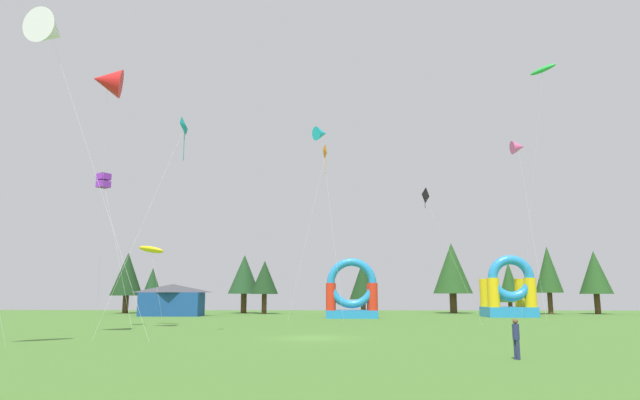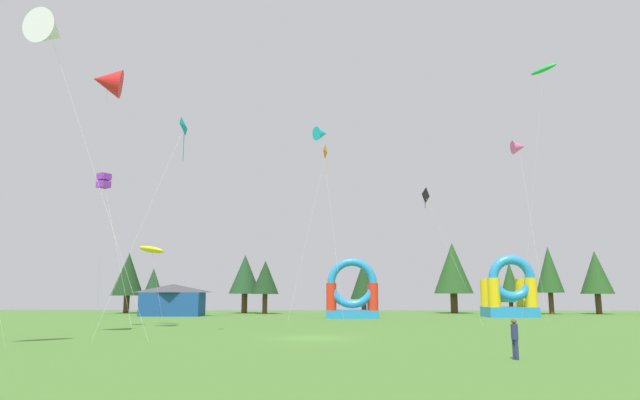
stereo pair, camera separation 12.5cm
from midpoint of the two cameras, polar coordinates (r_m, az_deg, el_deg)
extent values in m
plane|color=#47752D|center=(33.19, -0.76, -14.04)|extent=(120.00, 120.00, 0.00)
ellipsoid|color=yellow|center=(48.63, -17.09, -4.90)|extent=(2.53, 1.50, 1.05)
cylinder|color=silver|center=(48.09, -16.54, -8.61)|extent=(1.44, 0.38, 6.25)
cube|color=purple|center=(46.00, -21.53, 1.51)|extent=(1.12, 1.12, 0.50)
cube|color=purple|center=(46.11, -21.48, 2.24)|extent=(1.12, 1.12, 0.50)
cylinder|color=silver|center=(43.41, -20.28, -5.02)|extent=(3.86, 2.53, 11.24)
cone|color=#EA599E|center=(64.44, 19.71, 5.16)|extent=(1.56, 1.55, 1.63)
cylinder|color=silver|center=(60.72, 20.93, -2.75)|extent=(0.22, 4.46, 18.45)
pyramid|color=black|center=(47.09, 10.61, 0.39)|extent=(0.77, 0.94, 1.00)
cylinder|color=black|center=(46.97, 10.71, -0.22)|extent=(0.04, 0.04, 1.03)
cylinder|color=silver|center=(47.16, 13.53, -6.04)|extent=(4.48, 0.69, 10.65)
cone|color=red|center=(42.25, -21.18, 11.35)|extent=(2.60, 2.58, 2.26)
cylinder|color=silver|center=(41.97, -21.65, -0.67)|extent=(1.19, 3.72, 17.23)
pyramid|color=#0C7F7A|center=(36.94, -13.78, 7.39)|extent=(0.49, 0.99, 0.96)
cylinder|color=#0C7F7A|center=(36.65, -13.95, 5.67)|extent=(0.04, 0.04, 2.26)
cylinder|color=silver|center=(34.79, -17.99, -2.50)|extent=(3.80, 3.02, 13.18)
cone|color=white|center=(39.24, -26.18, 15.38)|extent=(2.57, 2.49, 2.32)
cylinder|color=silver|center=(34.09, -22.23, 2.43)|extent=(7.68, 1.47, 18.50)
pyramid|color=orange|center=(58.96, 0.60, 4.95)|extent=(0.56, 1.19, 1.17)
cylinder|color=orange|center=(58.70, 0.52, 3.82)|extent=(0.04, 0.04, 2.39)
cylinder|color=silver|center=(56.42, -1.36, -3.40)|extent=(3.69, 2.14, 17.47)
ellipsoid|color=green|center=(67.05, 21.96, 12.38)|extent=(2.91, 2.69, 1.41)
cylinder|color=silver|center=(64.05, 21.01, 0.77)|extent=(3.15, 2.63, 26.96)
cone|color=#19B7CC|center=(59.12, 0.06, 6.87)|extent=(2.14, 2.12, 1.68)
cylinder|color=silver|center=(55.56, 1.15, -2.30)|extent=(2.23, 3.08, 19.42)
cylinder|color=navy|center=(23.38, 19.65, -14.35)|extent=(0.15, 0.15, 0.75)
cylinder|color=navy|center=(23.47, 19.36, -14.35)|extent=(0.15, 0.15, 0.75)
cylinder|color=navy|center=(23.38, 19.41, -12.70)|extent=(0.37, 0.37, 0.60)
sphere|color=brown|center=(23.36, 19.35, -11.72)|extent=(0.20, 0.20, 0.20)
cube|color=#268CD8|center=(61.57, 3.23, -11.67)|extent=(5.56, 3.76, 0.85)
cylinder|color=red|center=(60.18, 1.06, -9.95)|extent=(1.05, 1.05, 2.90)
cylinder|color=red|center=(60.27, 5.42, -9.90)|extent=(1.05, 1.05, 2.90)
cylinder|color=red|center=(62.88, 1.10, -9.94)|extent=(1.05, 1.05, 2.90)
cylinder|color=red|center=(62.97, 5.27, -9.90)|extent=(1.05, 1.05, 2.90)
torus|color=#268CD8|center=(60.20, 3.23, -8.55)|extent=(5.35, 0.84, 5.35)
cube|color=#268CD8|center=(68.38, 18.82, -10.87)|extent=(5.46, 4.77, 1.12)
cylinder|color=yellow|center=(66.14, 17.41, -9.10)|extent=(1.33, 1.33, 3.26)
cylinder|color=yellow|center=(67.34, 20.83, -8.92)|extent=(1.33, 1.33, 3.26)
cylinder|color=yellow|center=(69.46, 16.66, -9.15)|extent=(1.33, 1.33, 3.26)
cylinder|color=yellow|center=(70.60, 19.94, -8.98)|extent=(1.33, 1.33, 3.26)
torus|color=#268CD8|center=(66.74, 19.06, -7.62)|extent=(5.19, 1.07, 5.19)
cube|color=#19478C|center=(69.76, -15.09, -10.34)|extent=(7.17, 3.50, 2.79)
pyramid|color=#3F3F47|center=(69.75, -15.03, -8.79)|extent=(7.17, 3.50, 1.00)
cylinder|color=#4C331E|center=(82.19, -19.47, -10.12)|extent=(0.79, 0.79, 2.41)
cone|color=#193819|center=(82.24, -19.31, -7.21)|extent=(4.37, 4.37, 5.95)
cylinder|color=#4C331E|center=(82.25, -17.07, -10.55)|extent=(0.58, 0.58, 1.54)
cone|color=#1E4221|center=(82.25, -16.96, -8.36)|extent=(3.21, 3.21, 4.75)
cylinder|color=#4C331E|center=(78.59, -7.93, -10.52)|extent=(0.80, 0.80, 2.67)
cone|color=#1E4221|center=(78.63, -7.86, -7.59)|extent=(4.44, 4.44, 5.38)
cylinder|color=#4C331E|center=(75.85, -5.83, -10.61)|extent=(0.67, 0.67, 2.62)
cone|color=#193819|center=(75.88, -5.78, -7.94)|extent=(3.71, 3.71, 4.46)
cylinder|color=#4C331E|center=(78.13, 4.44, -10.87)|extent=(0.68, 0.68, 1.89)
cone|color=#193819|center=(78.14, 4.41, -8.21)|extent=(3.77, 3.77, 5.38)
cylinder|color=#4C331E|center=(79.89, 13.55, -10.32)|extent=(0.97, 0.97, 2.70)
cone|color=#234C1E|center=(79.97, 13.41, -6.84)|extent=(5.38, 5.38, 7.03)
cylinder|color=#4C331E|center=(81.62, 19.02, -10.47)|extent=(0.57, 0.57, 1.51)
cone|color=#234C1E|center=(81.62, 18.88, -8.02)|extent=(3.17, 3.17, 5.46)
cylinder|color=#4C331E|center=(79.89, 22.63, -9.82)|extent=(0.63, 0.63, 2.79)
cone|color=#234C1E|center=(79.95, 22.42, -6.64)|extent=(3.50, 3.50, 6.09)
cylinder|color=#4C331E|center=(82.81, 26.67, -9.56)|extent=(0.75, 0.75, 2.63)
cone|color=#234C1E|center=(82.86, 26.45, -6.69)|extent=(4.18, 4.18, 5.69)
camera|label=1|loc=(0.06, -90.08, 0.01)|focal=31.01mm
camera|label=2|loc=(0.06, 89.92, -0.01)|focal=31.01mm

